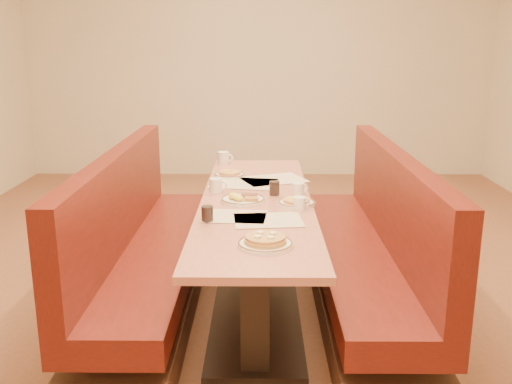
{
  "coord_description": "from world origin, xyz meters",
  "views": [
    {
      "loc": [
        0.02,
        -3.5,
        1.72
      ],
      "look_at": [
        0.0,
        -0.19,
        0.85
      ],
      "focal_mm": 40.0,
      "sensor_mm": 36.0,
      "label": 1
    }
  ],
  "objects_px": {
    "coffee_mug_b": "(216,185)",
    "booth_left": "(145,256)",
    "diner_table": "(256,255)",
    "soda_tumbler_mid": "(274,188)",
    "soda_tumbler_near": "(207,214)",
    "booth_right": "(368,257)",
    "eggs_plate": "(242,199)",
    "pancake_plate": "(265,242)",
    "coffee_mug_d": "(224,158)",
    "coffee_mug_c": "(299,189)",
    "coffee_mug_a": "(300,203)"
  },
  "relations": [
    {
      "from": "booth_right",
      "to": "coffee_mug_c",
      "type": "distance_m",
      "value": 0.64
    },
    {
      "from": "booth_right",
      "to": "coffee_mug_d",
      "type": "distance_m",
      "value": 1.56
    },
    {
      "from": "coffee_mug_a",
      "to": "soda_tumbler_near",
      "type": "height_order",
      "value": "soda_tumbler_near"
    },
    {
      "from": "booth_right",
      "to": "pancake_plate",
      "type": "xyz_separation_m",
      "value": [
        -0.68,
        -0.86,
        0.41
      ]
    },
    {
      "from": "booth_left",
      "to": "soda_tumbler_near",
      "type": "relative_size",
      "value": 27.66
    },
    {
      "from": "coffee_mug_d",
      "to": "soda_tumbler_mid",
      "type": "height_order",
      "value": "coffee_mug_d"
    },
    {
      "from": "coffee_mug_b",
      "to": "soda_tumbler_near",
      "type": "relative_size",
      "value": 1.35
    },
    {
      "from": "eggs_plate",
      "to": "pancake_plate",
      "type": "bearing_deg",
      "value": -80.4
    },
    {
      "from": "booth_left",
      "to": "soda_tumbler_near",
      "type": "xyz_separation_m",
      "value": [
        0.46,
        -0.47,
        0.43
      ]
    },
    {
      "from": "coffee_mug_b",
      "to": "booth_left",
      "type": "bearing_deg",
      "value": -152.41
    },
    {
      "from": "diner_table",
      "to": "soda_tumbler_near",
      "type": "distance_m",
      "value": 0.68
    },
    {
      "from": "booth_right",
      "to": "eggs_plate",
      "type": "height_order",
      "value": "booth_right"
    },
    {
      "from": "pancake_plate",
      "to": "coffee_mug_a",
      "type": "bearing_deg",
      "value": 71.38
    },
    {
      "from": "eggs_plate",
      "to": "booth_right",
      "type": "bearing_deg",
      "value": 3.44
    },
    {
      "from": "diner_table",
      "to": "eggs_plate",
      "type": "bearing_deg",
      "value": -150.39
    },
    {
      "from": "coffee_mug_a",
      "to": "coffee_mug_d",
      "type": "distance_m",
      "value": 1.43
    },
    {
      "from": "pancake_plate",
      "to": "eggs_plate",
      "type": "height_order",
      "value": "pancake_plate"
    },
    {
      "from": "eggs_plate",
      "to": "coffee_mug_b",
      "type": "bearing_deg",
      "value": 127.73
    },
    {
      "from": "coffee_mug_a",
      "to": "coffee_mug_d",
      "type": "relative_size",
      "value": 0.77
    },
    {
      "from": "diner_table",
      "to": "booth_right",
      "type": "xyz_separation_m",
      "value": [
        0.73,
        0.0,
        -0.01
      ]
    },
    {
      "from": "coffee_mug_c",
      "to": "booth_left",
      "type": "bearing_deg",
      "value": 171.37
    },
    {
      "from": "booth_left",
      "to": "soda_tumbler_mid",
      "type": "xyz_separation_m",
      "value": [
        0.85,
        0.11,
        0.43
      ]
    },
    {
      "from": "coffee_mug_a",
      "to": "soda_tumbler_near",
      "type": "relative_size",
      "value": 1.12
    },
    {
      "from": "pancake_plate",
      "to": "soda_tumbler_mid",
      "type": "bearing_deg",
      "value": 86.0
    },
    {
      "from": "booth_right",
      "to": "soda_tumbler_mid",
      "type": "bearing_deg",
      "value": 169.66
    },
    {
      "from": "coffee_mug_c",
      "to": "soda_tumbler_mid",
      "type": "bearing_deg",
      "value": 161.41
    },
    {
      "from": "diner_table",
      "to": "booth_left",
      "type": "xyz_separation_m",
      "value": [
        -0.73,
        0.0,
        -0.01
      ]
    },
    {
      "from": "booth_left",
      "to": "soda_tumbler_mid",
      "type": "bearing_deg",
      "value": 7.49
    },
    {
      "from": "booth_left",
      "to": "eggs_plate",
      "type": "xyz_separation_m",
      "value": [
        0.65,
        -0.05,
        0.41
      ]
    },
    {
      "from": "diner_table",
      "to": "soda_tumbler_mid",
      "type": "xyz_separation_m",
      "value": [
        0.12,
        0.11,
        0.42
      ]
    },
    {
      "from": "diner_table",
      "to": "coffee_mug_c",
      "type": "xyz_separation_m",
      "value": [
        0.28,
        0.1,
        0.42
      ]
    },
    {
      "from": "eggs_plate",
      "to": "coffee_mug_d",
      "type": "height_order",
      "value": "coffee_mug_d"
    },
    {
      "from": "diner_table",
      "to": "soda_tumbler_mid",
      "type": "relative_size",
      "value": 27.12
    },
    {
      "from": "booth_left",
      "to": "pancake_plate",
      "type": "xyz_separation_m",
      "value": [
        0.78,
        -0.86,
        0.41
      ]
    },
    {
      "from": "soda_tumbler_mid",
      "to": "coffee_mug_d",
      "type": "bearing_deg",
      "value": 111.8
    },
    {
      "from": "booth_left",
      "to": "coffee_mug_c",
      "type": "relative_size",
      "value": 22.82
    },
    {
      "from": "booth_left",
      "to": "coffee_mug_b",
      "type": "relative_size",
      "value": 20.48
    },
    {
      "from": "coffee_mug_c",
      "to": "soda_tumbler_mid",
      "type": "height_order",
      "value": "soda_tumbler_mid"
    },
    {
      "from": "coffee_mug_a",
      "to": "coffee_mug_c",
      "type": "bearing_deg",
      "value": 69.48
    },
    {
      "from": "coffee_mug_d",
      "to": "soda_tumbler_mid",
      "type": "distance_m",
      "value": 1.06
    },
    {
      "from": "booth_right",
      "to": "coffee_mug_b",
      "type": "distance_m",
      "value": 1.11
    },
    {
      "from": "eggs_plate",
      "to": "coffee_mug_d",
      "type": "bearing_deg",
      "value": 99.37
    },
    {
      "from": "pancake_plate",
      "to": "eggs_plate",
      "type": "relative_size",
      "value": 0.99
    },
    {
      "from": "eggs_plate",
      "to": "coffee_mug_d",
      "type": "distance_m",
      "value": 1.16
    },
    {
      "from": "booth_right",
      "to": "eggs_plate",
      "type": "bearing_deg",
      "value": -176.56
    },
    {
      "from": "booth_right",
      "to": "eggs_plate",
      "type": "relative_size",
      "value": 8.84
    },
    {
      "from": "diner_table",
      "to": "booth_right",
      "type": "height_order",
      "value": "booth_right"
    },
    {
      "from": "soda_tumbler_mid",
      "to": "soda_tumbler_near",
      "type": "bearing_deg",
      "value": -123.74
    },
    {
      "from": "coffee_mug_c",
      "to": "coffee_mug_d",
      "type": "height_order",
      "value": "coffee_mug_d"
    },
    {
      "from": "coffee_mug_a",
      "to": "coffee_mug_b",
      "type": "height_order",
      "value": "coffee_mug_b"
    }
  ]
}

